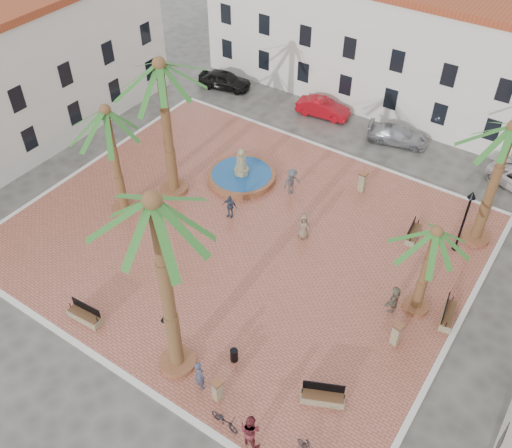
{
  "coord_description": "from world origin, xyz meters",
  "views": [
    {
      "loc": [
        14.64,
        -20.16,
        23.51
      ],
      "look_at": [
        1.0,
        0.0,
        1.6
      ],
      "focal_mm": 40.0,
      "sensor_mm": 36.0,
      "label": 1
    }
  ],
  "objects_px": {
    "pedestrian_north": "(292,181)",
    "litter_bin": "(234,355)",
    "pedestrian_fountain_a": "(304,226)",
    "pedestrian_fountain_b": "(230,206)",
    "palm_e": "(434,243)",
    "lamppost_e": "(467,211)",
    "car_black": "(225,80)",
    "palm_sw": "(108,123)",
    "bollard_e": "(397,334)",
    "bicycle_a": "(225,420)",
    "bench_se": "(323,397)",
    "palm_nw": "(161,80)",
    "cyclist_a": "(200,375)",
    "bench_ne": "(413,234)",
    "palm_ne": "(509,141)",
    "bench_s": "(85,316)",
    "palm_s": "(156,222)",
    "bollard_se": "(217,390)",
    "pedestrian_east": "(394,299)",
    "fountain": "(242,175)",
    "bollard_n": "(363,181)",
    "car_red": "(323,108)",
    "car_silver": "(398,135)",
    "cyclist_b": "(250,430)",
    "lamppost_s": "(167,331)",
    "bench_e": "(448,315)"
  },
  "relations": [
    {
      "from": "lamppost_s",
      "to": "car_red",
      "type": "distance_m",
      "value": 24.72
    },
    {
      "from": "litter_bin",
      "to": "cyclist_a",
      "type": "xyz_separation_m",
      "value": [
        -0.45,
        -2.04,
        0.54
      ]
    },
    {
      "from": "pedestrian_north",
      "to": "palm_sw",
      "type": "bearing_deg",
      "value": 156.27
    },
    {
      "from": "bench_s",
      "to": "pedestrian_east",
      "type": "distance_m",
      "value": 15.96
    },
    {
      "from": "bench_s",
      "to": "pedestrian_fountain_a",
      "type": "xyz_separation_m",
      "value": [
        6.12,
        11.66,
        0.56
      ]
    },
    {
      "from": "bollard_n",
      "to": "cyclist_b",
      "type": "relative_size",
      "value": 0.71
    },
    {
      "from": "palm_sw",
      "to": "bench_s",
      "type": "distance_m",
      "value": 10.71
    },
    {
      "from": "cyclist_a",
      "to": "car_red",
      "type": "distance_m",
      "value": 25.36
    },
    {
      "from": "pedestrian_fountain_a",
      "to": "pedestrian_north",
      "type": "distance_m",
      "value": 4.26
    },
    {
      "from": "palm_sw",
      "to": "bench_se",
      "type": "xyz_separation_m",
      "value": [
        16.94,
        -4.85,
        -6.0
      ]
    },
    {
      "from": "palm_e",
      "to": "cyclist_a",
      "type": "xyz_separation_m",
      "value": [
        -6.44,
        -10.08,
        -3.77
      ]
    },
    {
      "from": "cyclist_a",
      "to": "palm_s",
      "type": "bearing_deg",
      "value": 3.54
    },
    {
      "from": "bench_se",
      "to": "cyclist_a",
      "type": "distance_m",
      "value": 5.68
    },
    {
      "from": "palm_ne",
      "to": "litter_bin",
      "type": "height_order",
      "value": "palm_ne"
    },
    {
      "from": "pedestrian_north",
      "to": "litter_bin",
      "type": "bearing_deg",
      "value": -136.92
    },
    {
      "from": "bench_ne",
      "to": "palm_ne",
      "type": "bearing_deg",
      "value": -63.65
    },
    {
      "from": "bollard_e",
      "to": "pedestrian_north",
      "type": "xyz_separation_m",
      "value": [
        -10.47,
        7.28,
        0.21
      ]
    },
    {
      "from": "bollard_e",
      "to": "car_red",
      "type": "xyz_separation_m",
      "value": [
        -13.55,
        17.0,
        -0.18
      ]
    },
    {
      "from": "bollard_n",
      "to": "palm_sw",
      "type": "bearing_deg",
      "value": -138.95
    },
    {
      "from": "litter_bin",
      "to": "cyclist_a",
      "type": "relative_size",
      "value": 0.41
    },
    {
      "from": "palm_nw",
      "to": "bench_e",
      "type": "distance_m",
      "value": 20.11
    },
    {
      "from": "bench_ne",
      "to": "lamppost_e",
      "type": "distance_m",
      "value": 3.62
    },
    {
      "from": "car_black",
      "to": "pedestrian_north",
      "type": "bearing_deg",
      "value": -140.71
    },
    {
      "from": "cyclist_a",
      "to": "bicycle_a",
      "type": "xyz_separation_m",
      "value": [
        2.1,
        -0.95,
        -0.51
      ]
    },
    {
      "from": "palm_nw",
      "to": "palm_s",
      "type": "relative_size",
      "value": 0.88
    },
    {
      "from": "bollard_se",
      "to": "litter_bin",
      "type": "distance_m",
      "value": 2.19
    },
    {
      "from": "bench_s",
      "to": "cyclist_a",
      "type": "height_order",
      "value": "cyclist_a"
    },
    {
      "from": "palm_sw",
      "to": "pedestrian_east",
      "type": "bearing_deg",
      "value": 6.2
    },
    {
      "from": "palm_ne",
      "to": "cyclist_b",
      "type": "xyz_separation_m",
      "value": [
        -3.87,
        -17.99,
        -5.9
      ]
    },
    {
      "from": "cyclist_a",
      "to": "bollard_n",
      "type": "bearing_deg",
      "value": -73.11
    },
    {
      "from": "bollard_se",
      "to": "pedestrian_north",
      "type": "relative_size",
      "value": 0.69
    },
    {
      "from": "bench_se",
      "to": "car_silver",
      "type": "height_order",
      "value": "car_silver"
    },
    {
      "from": "bicycle_a",
      "to": "palm_sw",
      "type": "bearing_deg",
      "value": 64.93
    },
    {
      "from": "bench_se",
      "to": "bench_ne",
      "type": "bearing_deg",
      "value": 68.81
    },
    {
      "from": "fountain",
      "to": "bench_s",
      "type": "bearing_deg",
      "value": -89.17
    },
    {
      "from": "bicycle_a",
      "to": "car_black",
      "type": "height_order",
      "value": "car_black"
    },
    {
      "from": "car_red",
      "to": "car_silver",
      "type": "relative_size",
      "value": 0.95
    },
    {
      "from": "palm_ne",
      "to": "pedestrian_fountain_b",
      "type": "distance_m",
      "value": 16.01
    },
    {
      "from": "palm_ne",
      "to": "bollard_e",
      "type": "relative_size",
      "value": 5.92
    },
    {
      "from": "palm_e",
      "to": "palm_sw",
      "type": "bearing_deg",
      "value": -171.51
    },
    {
      "from": "lamppost_s",
      "to": "cyclist_b",
      "type": "relative_size",
      "value": 1.83
    },
    {
      "from": "palm_nw",
      "to": "bench_se",
      "type": "height_order",
      "value": "palm_nw"
    },
    {
      "from": "pedestrian_fountain_a",
      "to": "pedestrian_fountain_b",
      "type": "height_order",
      "value": "pedestrian_fountain_a"
    },
    {
      "from": "palm_nw",
      "to": "palm_ne",
      "type": "xyz_separation_m",
      "value": [
        17.83,
        6.49,
        -1.07
      ]
    },
    {
      "from": "palm_ne",
      "to": "bollard_se",
      "type": "relative_size",
      "value": 6.4
    },
    {
      "from": "bollard_e",
      "to": "bicycle_a",
      "type": "height_order",
      "value": "bollard_e"
    },
    {
      "from": "bollard_e",
      "to": "bicycle_a",
      "type": "distance_m",
      "value": 9.37
    },
    {
      "from": "pedestrian_fountain_b",
      "to": "car_red",
      "type": "bearing_deg",
      "value": 82.96
    },
    {
      "from": "cyclist_b",
      "to": "car_red",
      "type": "height_order",
      "value": "cyclist_b"
    },
    {
      "from": "palm_e",
      "to": "lamppost_e",
      "type": "bearing_deg",
      "value": 87.67
    }
  ]
}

